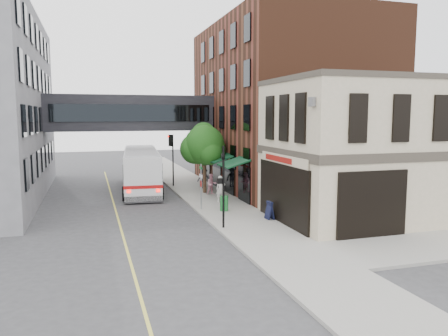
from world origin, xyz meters
TOP-DOWN VIEW (x-y plane):
  - ground at (0.00, 0.00)m, footprint 120.00×120.00m
  - sidewalk_main at (2.00, 14.00)m, footprint 4.00×60.00m
  - corner_building at (8.97, 2.00)m, footprint 10.19×8.12m
  - brick_building at (9.98, 15.00)m, footprint 13.76×18.00m
  - skyway_bridge at (-3.00, 18.00)m, footprint 14.00×3.18m
  - traffic_signal_near at (0.37, 2.00)m, footprint 0.44×0.22m
  - traffic_signal_far at (0.26, 17.00)m, footprint 0.53×0.28m
  - street_sign_pole at (0.39, 7.00)m, footprint 0.08×0.75m
  - street_tree at (2.19, 13.22)m, footprint 3.80×3.20m
  - lane_marking at (-5.00, 10.00)m, footprint 0.12×40.00m
  - bus at (-2.40, 16.55)m, footprint 3.93×12.68m
  - pedestrian_a at (2.33, 8.93)m, footprint 0.70×0.47m
  - pedestrian_b at (2.51, 11.98)m, footprint 0.85×0.69m
  - pedestrian_c at (2.66, 14.98)m, footprint 1.27×0.95m
  - newspaper_box at (1.70, 6.08)m, footprint 0.62×0.59m
  - sandwich_board at (3.60, 3.06)m, footprint 0.43×0.63m

SIDE VIEW (x-z plane):
  - ground at x=0.00m, z-range 0.00..0.00m
  - lane_marking at x=-5.00m, z-range 0.00..0.01m
  - sidewalk_main at x=2.00m, z-range 0.00..0.15m
  - newspaper_box at x=1.70m, z-range 0.15..1.12m
  - sandwich_board at x=3.60m, z-range 0.15..1.23m
  - pedestrian_b at x=2.51m, z-range 0.15..1.78m
  - pedestrian_c at x=2.66m, z-range 0.15..1.89m
  - pedestrian_a at x=2.33m, z-range 0.15..2.02m
  - bus at x=-2.40m, z-range 0.20..3.56m
  - street_sign_pole at x=0.39m, z-range 0.43..3.43m
  - traffic_signal_near at x=0.37m, z-range 0.68..5.28m
  - traffic_signal_far at x=0.26m, z-range 1.09..5.59m
  - street_tree at x=2.19m, z-range 1.11..6.71m
  - corner_building at x=8.97m, z-range -0.01..8.44m
  - skyway_bridge at x=-3.00m, z-range 5.00..8.00m
  - brick_building at x=9.98m, z-range -0.01..13.99m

